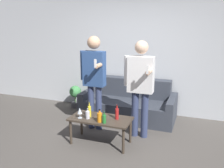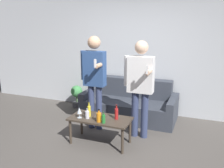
% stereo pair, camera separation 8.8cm
% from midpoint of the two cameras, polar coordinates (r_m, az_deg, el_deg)
% --- Properties ---
extents(ground_plane, '(16.00, 16.00, 0.00)m').
position_cam_midpoint_polar(ground_plane, '(4.13, -2.83, -15.19)').
color(ground_plane, '#514C47').
extents(wall_back, '(8.00, 0.06, 2.70)m').
position_cam_midpoint_polar(wall_back, '(5.61, 5.80, 7.20)').
color(wall_back, silver).
rests_on(wall_back, ground_plane).
extents(couch, '(1.97, 0.89, 0.81)m').
position_cam_midpoint_polar(couch, '(5.40, 4.54, -4.65)').
color(couch, '#383D47').
rests_on(couch, ground_plane).
extents(coffee_table, '(1.03, 0.50, 0.46)m').
position_cam_midpoint_polar(coffee_table, '(4.22, -2.12, -8.46)').
color(coffee_table, '#3D3328').
rests_on(coffee_table, ground_plane).
extents(bottle_orange, '(0.06, 0.06, 0.19)m').
position_cam_midpoint_polar(bottle_orange, '(3.98, -1.33, -7.92)').
color(bottle_orange, '#23752D').
rests_on(bottle_orange, coffee_table).
extents(bottle_green, '(0.08, 0.08, 0.21)m').
position_cam_midpoint_polar(bottle_green, '(4.02, -2.38, -7.53)').
color(bottle_green, orange).
rests_on(bottle_green, coffee_table).
extents(bottle_dark, '(0.06, 0.06, 0.25)m').
position_cam_midpoint_polar(bottle_dark, '(4.24, -4.66, -6.14)').
color(bottle_dark, yellow).
rests_on(bottle_dark, coffee_table).
extents(bottle_yellow, '(0.06, 0.06, 0.25)m').
position_cam_midpoint_polar(bottle_yellow, '(4.12, 1.63, -6.76)').
color(bottle_yellow, '#B21E1E').
rests_on(bottle_yellow, coffee_table).
extents(bottle_red, '(0.07, 0.07, 0.18)m').
position_cam_midpoint_polar(bottle_red, '(4.17, -5.09, -6.94)').
color(bottle_red, silver).
rests_on(bottle_red, coffee_table).
extents(wine_glass_near, '(0.08, 0.08, 0.18)m').
position_cam_midpoint_polar(wine_glass_near, '(4.19, -6.89, -6.11)').
color(wine_glass_near, silver).
rests_on(wine_glass_near, coffee_table).
extents(person_standing_left, '(0.48, 0.44, 1.77)m').
position_cam_midpoint_polar(person_standing_left, '(4.62, -3.53, 2.11)').
color(person_standing_left, navy).
rests_on(person_standing_left, ground_plane).
extents(person_standing_right, '(0.52, 0.44, 1.72)m').
position_cam_midpoint_polar(person_standing_right, '(4.30, 7.04, 0.45)').
color(person_standing_right, navy).
rests_on(person_standing_right, ground_plane).
extents(potted_plant, '(0.28, 0.28, 0.53)m').
position_cam_midpoint_polar(potted_plant, '(6.05, -7.66, -2.32)').
color(potted_plant, '#4C4C51').
rests_on(potted_plant, ground_plane).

